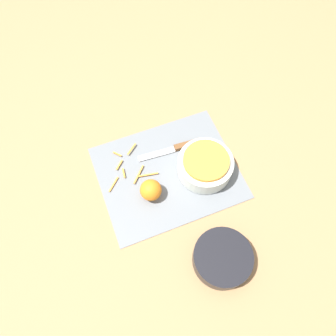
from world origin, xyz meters
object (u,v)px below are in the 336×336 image
object	(u,v)px
bowl_dark	(222,258)
knife	(181,147)
bowl_speckled	(205,165)
orange_left	(151,190)

from	to	relation	value
bowl_dark	knife	size ratio (longest dim) A/B	0.76
bowl_speckled	orange_left	xyz separation A→B (m)	(0.20, 0.02, -0.00)
bowl_speckled	bowl_dark	bearing A→B (deg)	75.42
bowl_dark	knife	bearing A→B (deg)	-95.00
bowl_speckled	orange_left	world-z (taller)	bowl_speckled
bowl_speckled	orange_left	size ratio (longest dim) A/B	2.61
knife	bowl_dark	bearing A→B (deg)	88.82
bowl_speckled	bowl_dark	xyz separation A→B (m)	(0.08, 0.29, -0.01)
orange_left	knife	bearing A→B (deg)	-140.72
bowl_speckled	knife	world-z (taller)	bowl_speckled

